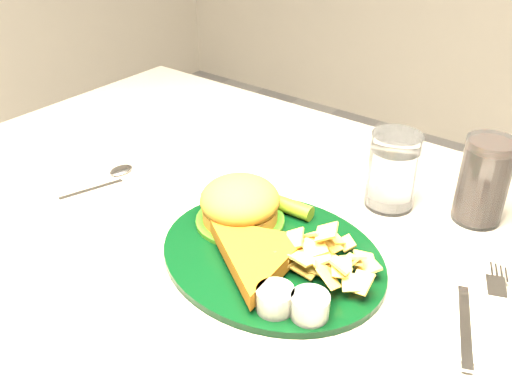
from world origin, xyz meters
TOP-DOWN VIEW (x-y plane):
  - dinner_plate at (0.05, -0.03)m, footprint 0.33×0.29m
  - water_glass at (0.11, 0.17)m, footprint 0.08×0.08m
  - cola_glass at (0.22, 0.21)m, footprint 0.07×0.07m
  - fork_napkin at (0.29, 0.00)m, footprint 0.18×0.20m
  - spoon at (-0.26, -0.07)m, footprint 0.08×0.14m

SIDE VIEW (x-z plane):
  - spoon at x=-0.26m, z-range 0.75..0.76m
  - fork_napkin at x=0.29m, z-range 0.75..0.76m
  - dinner_plate at x=0.05m, z-range 0.75..0.82m
  - water_glass at x=0.11m, z-range 0.75..0.86m
  - cola_glass at x=0.22m, z-range 0.75..0.87m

